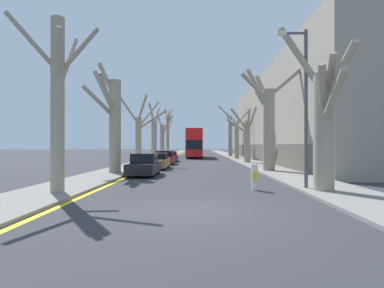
% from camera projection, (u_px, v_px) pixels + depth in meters
% --- Properties ---
extents(ground_plane, '(300.00, 300.00, 0.00)m').
position_uv_depth(ground_plane, '(192.00, 211.00, 9.21)').
color(ground_plane, '#333338').
extents(sidewalk_left, '(3.08, 120.00, 0.12)m').
position_uv_depth(sidewalk_left, '(168.00, 155.00, 59.35)').
color(sidewalk_left, gray).
rests_on(sidewalk_left, ground).
extents(sidewalk_right, '(3.08, 120.00, 0.12)m').
position_uv_depth(sidewalk_right, '(230.00, 155.00, 59.03)').
color(sidewalk_right, gray).
rests_on(sidewalk_right, ground).
extents(building_facade_right, '(10.08, 41.37, 10.68)m').
position_uv_depth(building_facade_right, '(300.00, 119.00, 36.95)').
color(building_facade_right, '#9E9384').
rests_on(building_facade_right, ground).
extents(kerb_line_stripe, '(0.24, 120.00, 0.01)m').
position_uv_depth(kerb_line_stripe, '(177.00, 156.00, 59.31)').
color(kerb_line_stripe, yellow).
rests_on(kerb_line_stripe, ground).
extents(street_tree_left_0, '(3.29, 3.50, 7.26)m').
position_uv_depth(street_tree_left_0, '(58.00, 98.00, 12.25)').
color(street_tree_left_0, gray).
rests_on(street_tree_left_0, ground).
extents(street_tree_left_1, '(2.45, 4.38, 7.78)m').
position_uv_depth(street_tree_left_1, '(113.00, 120.00, 21.13)').
color(street_tree_left_1, gray).
rests_on(street_tree_left_1, ground).
extents(street_tree_left_2, '(4.21, 3.94, 6.74)m').
position_uv_depth(street_tree_left_2, '(140.00, 135.00, 29.19)').
color(street_tree_left_2, gray).
rests_on(street_tree_left_2, ground).
extents(street_tree_left_3, '(0.93, 5.57, 7.27)m').
position_uv_depth(street_tree_left_3, '(154.00, 137.00, 38.73)').
color(street_tree_left_3, gray).
rests_on(street_tree_left_3, ground).
extents(street_tree_left_4, '(2.75, 3.07, 6.60)m').
position_uv_depth(street_tree_left_4, '(162.00, 139.00, 46.55)').
color(street_tree_left_4, gray).
rests_on(street_tree_left_4, ground).
extents(street_tree_left_5, '(1.13, 3.50, 8.83)m').
position_uv_depth(street_tree_left_5, '(168.00, 133.00, 55.27)').
color(street_tree_left_5, gray).
rests_on(street_tree_left_5, ground).
extents(street_tree_right_0, '(2.03, 4.05, 7.61)m').
position_uv_depth(street_tree_right_0, '(323.00, 120.00, 12.60)').
color(street_tree_right_0, gray).
rests_on(street_tree_right_0, ground).
extents(street_tree_right_1, '(4.91, 1.97, 8.08)m').
position_uv_depth(street_tree_right_1, '(268.00, 122.00, 22.85)').
color(street_tree_right_1, gray).
rests_on(street_tree_right_1, ground).
extents(street_tree_right_2, '(3.01, 3.63, 6.20)m').
position_uv_depth(street_tree_right_2, '(246.00, 137.00, 33.53)').
color(street_tree_right_2, gray).
rests_on(street_tree_right_2, ground).
extents(street_tree_right_3, '(2.91, 3.30, 7.05)m').
position_uv_depth(street_tree_right_3, '(237.00, 138.00, 43.06)').
color(street_tree_right_3, gray).
rests_on(street_tree_right_3, ground).
extents(street_tree_right_4, '(3.82, 3.75, 9.34)m').
position_uv_depth(street_tree_right_4, '(230.00, 134.00, 53.30)').
color(street_tree_right_4, gray).
rests_on(street_tree_right_4, ground).
extents(double_decker_bus, '(2.57, 11.67, 4.58)m').
position_uv_depth(double_decker_bus, '(195.00, 142.00, 49.22)').
color(double_decker_bus, red).
rests_on(double_decker_bus, ground).
extents(parked_car_0, '(1.76, 3.96, 1.48)m').
position_uv_depth(parked_car_0, '(144.00, 165.00, 20.05)').
color(parked_car_0, black).
rests_on(parked_car_0, ground).
extents(parked_car_1, '(1.90, 4.40, 1.35)m').
position_uv_depth(parked_car_1, '(157.00, 161.00, 25.92)').
color(parked_car_1, olive).
rests_on(parked_car_1, ground).
extents(parked_car_2, '(1.85, 4.06, 1.45)m').
position_uv_depth(parked_car_2, '(165.00, 158.00, 32.03)').
color(parked_car_2, maroon).
rests_on(parked_car_2, ground).
extents(parked_car_3, '(1.77, 4.08, 1.27)m').
position_uv_depth(parked_car_3, '(170.00, 157.00, 37.47)').
color(parked_car_3, '#4C5156').
rests_on(parked_car_3, ground).
extents(lamp_post, '(1.40, 0.20, 7.24)m').
position_uv_depth(lamp_post, '(304.00, 100.00, 13.47)').
color(lamp_post, '#4C4F54').
rests_on(lamp_post, ground).
extents(traffic_bollard, '(0.30, 0.31, 1.17)m').
position_uv_depth(traffic_bollard, '(254.00, 177.00, 13.54)').
color(traffic_bollard, white).
rests_on(traffic_bollard, ground).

